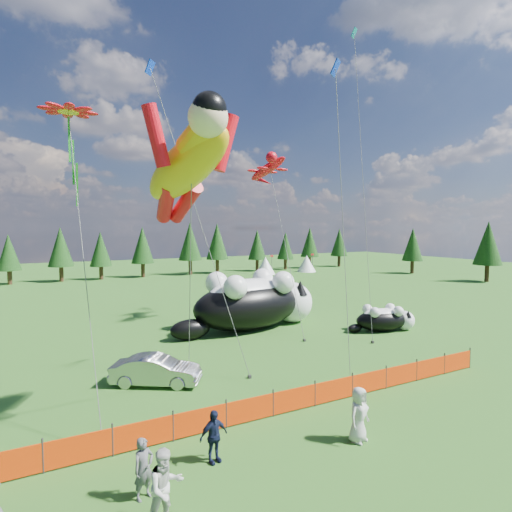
# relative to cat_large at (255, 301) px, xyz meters

# --- Properties ---
(ground) EXTENTS (160.00, 160.00, 0.00)m
(ground) POSITION_rel_cat_large_xyz_m (-4.65, -9.69, -2.03)
(ground) COLOR #0E3C0A
(ground) RESTS_ON ground
(safety_fence) EXTENTS (22.06, 0.06, 1.10)m
(safety_fence) POSITION_rel_cat_large_xyz_m (-4.65, -12.69, -1.52)
(safety_fence) COLOR #262626
(safety_fence) RESTS_ON ground
(tree_line) EXTENTS (90.00, 4.00, 8.00)m
(tree_line) POSITION_rel_cat_large_xyz_m (-4.65, 35.31, 1.97)
(tree_line) COLOR black
(tree_line) RESTS_ON ground
(festival_tents) EXTENTS (50.00, 3.20, 2.80)m
(festival_tents) POSITION_rel_cat_large_xyz_m (6.35, 30.31, -0.63)
(festival_tents) COLOR white
(festival_tents) RESTS_ON ground
(cat_large) EXTENTS (11.79, 5.31, 4.27)m
(cat_large) POSITION_rel_cat_large_xyz_m (0.00, 0.00, 0.00)
(cat_large) COLOR black
(cat_large) RESTS_ON ground
(cat_small) EXTENTS (5.11, 2.83, 1.88)m
(cat_small) POSITION_rel_cat_large_xyz_m (8.03, -4.93, -1.13)
(cat_small) COLOR black
(cat_small) RESTS_ON ground
(car) EXTENTS (4.33, 3.38, 1.38)m
(car) POSITION_rel_cat_large_xyz_m (-9.00, -7.35, -1.34)
(car) COLOR #A3A4A8
(car) RESTS_ON ground
(spectator_a) EXTENTS (0.73, 0.62, 1.69)m
(spectator_a) POSITION_rel_cat_large_xyz_m (-11.17, -15.21, -1.18)
(spectator_a) COLOR #525256
(spectator_a) RESTS_ON ground
(spectator_b) EXTENTS (1.05, 0.75, 1.98)m
(spectator_b) POSITION_rel_cat_large_xyz_m (-10.89, -16.50, -1.04)
(spectator_b) COLOR beige
(spectator_b) RESTS_ON ground
(spectator_c) EXTENTS (1.06, 0.67, 1.68)m
(spectator_c) POSITION_rel_cat_large_xyz_m (-8.85, -14.49, -1.19)
(spectator_c) COLOR #131A35
(spectator_c) RESTS_ON ground
(spectator_e) EXTENTS (1.07, 0.86, 1.91)m
(spectator_e) POSITION_rel_cat_large_xyz_m (-3.91, -15.64, -1.07)
(spectator_e) COLOR beige
(spectator_e) RESTS_ON ground
(superhero_kite) EXTENTS (6.13, 7.90, 12.48)m
(superhero_kite) POSITION_rel_cat_large_xyz_m (-8.87, -12.11, 7.59)
(superhero_kite) COLOR #E4A20C
(superhero_kite) RESTS_ON ground
(gecko_kite) EXTENTS (4.21, 10.12, 14.08)m
(gecko_kite) POSITION_rel_cat_large_xyz_m (2.36, 2.36, 10.12)
(gecko_kite) COLOR red
(gecko_kite) RESTS_ON ground
(flower_kite) EXTENTS (3.08, 7.76, 13.89)m
(flower_kite) POSITION_rel_cat_large_xyz_m (-12.36, -6.09, 10.41)
(flower_kite) COLOR red
(flower_kite) RESTS_ON ground
(diamond_kite_a) EXTENTS (4.32, 3.85, 16.37)m
(diamond_kite_a) POSITION_rel_cat_large_xyz_m (-8.33, -5.52, 12.44)
(diamond_kite_a) COLOR #0D35CE
(diamond_kite_a) RESTS_ON ground
(diamond_kite_b) EXTENTS (3.20, 5.73, 23.10)m
(diamond_kite_b) POSITION_rel_cat_large_xyz_m (7.46, -1.97, 18.34)
(diamond_kite_b) COLOR #0B8289
(diamond_kite_b) RESTS_ON ground
(diamond_kite_c) EXTENTS (1.54, 3.09, 16.03)m
(diamond_kite_c) POSITION_rel_cat_large_xyz_m (-0.61, -9.95, 12.54)
(diamond_kite_c) COLOR #0D35CE
(diamond_kite_c) RESTS_ON ground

